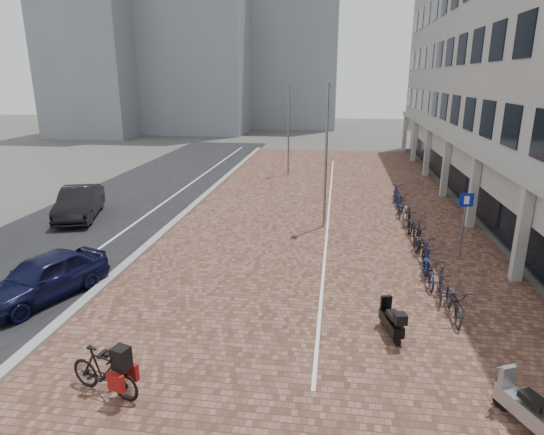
# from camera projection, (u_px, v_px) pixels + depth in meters

# --- Properties ---
(ground) EXTENTS (140.00, 140.00, 0.00)m
(ground) POSITION_uv_depth(u_px,v_px,m) (243.00, 319.00, 13.52)
(ground) COLOR #474442
(ground) RESTS_ON ground
(plaza_brick) EXTENTS (14.50, 42.00, 0.04)m
(plaza_brick) POSITION_uv_depth(u_px,v_px,m) (325.00, 210.00, 24.62)
(plaza_brick) COLOR brown
(plaza_brick) RESTS_ON ground
(street_asphalt) EXTENTS (8.00, 50.00, 0.03)m
(street_asphalt) POSITION_uv_depth(u_px,v_px,m) (129.00, 202.00, 26.10)
(street_asphalt) COLOR black
(street_asphalt) RESTS_ON ground
(curb) EXTENTS (0.35, 42.00, 0.14)m
(curb) POSITION_uv_depth(u_px,v_px,m) (196.00, 204.00, 25.56)
(curb) COLOR gray
(curb) RESTS_ON ground
(lane_line) EXTENTS (0.12, 44.00, 0.00)m
(lane_line) POSITION_uv_depth(u_px,v_px,m) (163.00, 203.00, 25.82)
(lane_line) COLOR white
(lane_line) RESTS_ON street_asphalt
(parking_line) EXTENTS (0.10, 30.00, 0.00)m
(parking_line) POSITION_uv_depth(u_px,v_px,m) (329.00, 210.00, 24.59)
(parking_line) COLOR white
(parking_line) RESTS_ON plaza_brick
(office_building) EXTENTS (8.40, 40.00, 15.00)m
(office_building) POSITION_uv_depth(u_px,v_px,m) (541.00, 44.00, 24.50)
(office_building) COLOR #A2A29C
(office_building) RESTS_ON ground
(bg_towers) EXTENTS (33.00, 23.00, 32.00)m
(bg_towers) POSITION_uv_depth(u_px,v_px,m) (206.00, 17.00, 57.77)
(bg_towers) COLOR gray
(bg_towers) RESTS_ON ground
(car_navy) EXTENTS (3.08, 4.55, 1.44)m
(car_navy) POSITION_uv_depth(u_px,v_px,m) (43.00, 277.00, 14.61)
(car_navy) COLOR black
(car_navy) RESTS_ON ground
(car_dark) EXTENTS (2.97, 4.96, 1.54)m
(car_dark) POSITION_uv_depth(u_px,v_px,m) (79.00, 203.00, 23.06)
(car_dark) COLOR black
(car_dark) RESTS_ON ground
(hero_bike) EXTENTS (1.95, 1.05, 1.32)m
(hero_bike) POSITION_uv_depth(u_px,v_px,m) (104.00, 371.00, 10.17)
(hero_bike) COLOR black
(hero_bike) RESTS_ON ground
(shoes) EXTENTS (0.45, 0.40, 0.10)m
(shoes) POSITION_uv_depth(u_px,v_px,m) (105.00, 355.00, 11.70)
(shoes) COLOR black
(shoes) RESTS_ON ground
(scooter_front) EXTENTS (1.13, 1.65, 1.10)m
(scooter_front) POSITION_uv_depth(u_px,v_px,m) (526.00, 405.00, 9.17)
(scooter_front) COLOR #95969A
(scooter_front) RESTS_ON ground
(scooter_mid) EXTENTS (0.77, 1.48, 0.97)m
(scooter_mid) POSITION_uv_depth(u_px,v_px,m) (391.00, 320.00, 12.52)
(scooter_mid) COLOR black
(scooter_mid) RESTS_ON ground
(parking_sign) EXTENTS (0.53, 0.10, 2.51)m
(parking_sign) POSITION_uv_depth(u_px,v_px,m) (465.00, 214.00, 17.95)
(parking_sign) COLOR slate
(parking_sign) RESTS_ON ground
(lamp_near) EXTENTS (0.12, 0.12, 6.60)m
(lamp_near) POSITION_uv_depth(u_px,v_px,m) (326.00, 157.00, 20.91)
(lamp_near) COLOR gray
(lamp_near) RESTS_ON ground
(lamp_far) EXTENTS (0.12, 0.12, 6.43)m
(lamp_far) POSITION_uv_depth(u_px,v_px,m) (289.00, 130.00, 32.71)
(lamp_far) COLOR slate
(lamp_far) RESTS_ON ground
(bike_row) EXTENTS (1.04, 15.80, 1.05)m
(bike_row) POSITION_uv_depth(u_px,v_px,m) (413.00, 228.00, 20.07)
(bike_row) COLOR black
(bike_row) RESTS_ON ground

